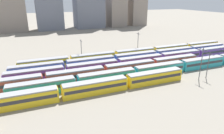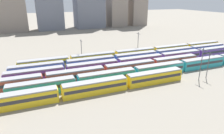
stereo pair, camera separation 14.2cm
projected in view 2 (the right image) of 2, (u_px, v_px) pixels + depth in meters
The scene contains 15 objects.
ground_plane at pixel (39, 83), 61.02m from camera, with size 600.00×600.00×0.00m, color gray.
train_track_0 at pixel (95, 87), 53.95m from camera, with size 55.80×3.06×3.75m.
train_track_1 at pixel (182, 66), 70.37m from camera, with size 112.50×3.06×3.75m.
train_track_2 at pixel (104, 71), 65.30m from camera, with size 74.70×3.06×3.75m.
train_track_3 at pixel (161, 58), 78.97m from camera, with size 112.50×3.06×3.75m.
train_track_4 at pixel (136, 57), 80.50m from camera, with size 93.60×3.06×3.75m.
train_track_5 at pixel (135, 53), 85.94m from camera, with size 93.60×3.06×3.75m.
catenary_pole_0 at pixel (208, 64), 63.39m from camera, with size 0.24×3.20×8.63m.
catenary_pole_1 at pixel (138, 43), 88.36m from camera, with size 0.24×3.20×10.33m.
catenary_pole_2 at pixel (201, 62), 61.78m from camera, with size 0.24×3.20×10.47m.
catenary_pole_3 at pixel (81, 50), 79.19m from camera, with size 0.24×3.20×9.24m.
distant_building_1 at pixel (11, 9), 145.44m from camera, with size 20.33×12.94×33.41m, color gray.
distant_building_2 at pixel (49, 4), 153.91m from camera, with size 19.95×15.17×39.31m, color slate.
distant_building_3 at pixel (89, 0), 164.12m from camera, with size 23.58×17.68×45.64m, color slate.
distant_building_4 at pixel (116, 8), 175.30m from camera, with size 14.64×18.45×30.84m, color gray.
Camera 2 is at (-0.11, -47.19, 25.03)m, focal length 31.87 mm.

